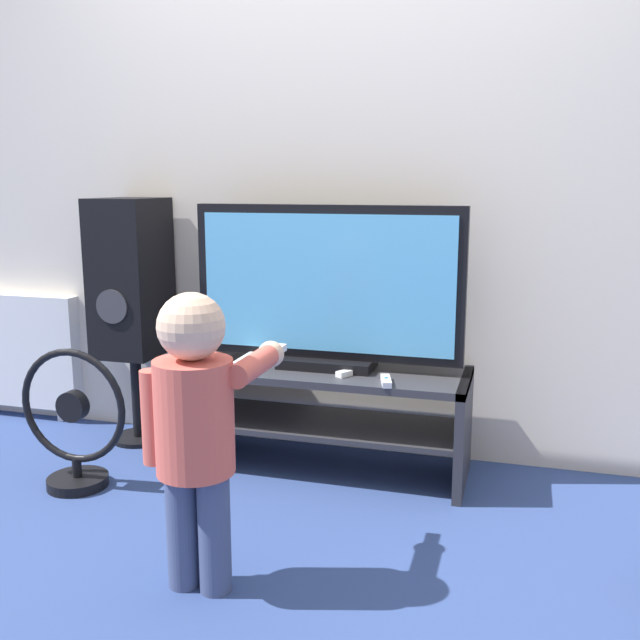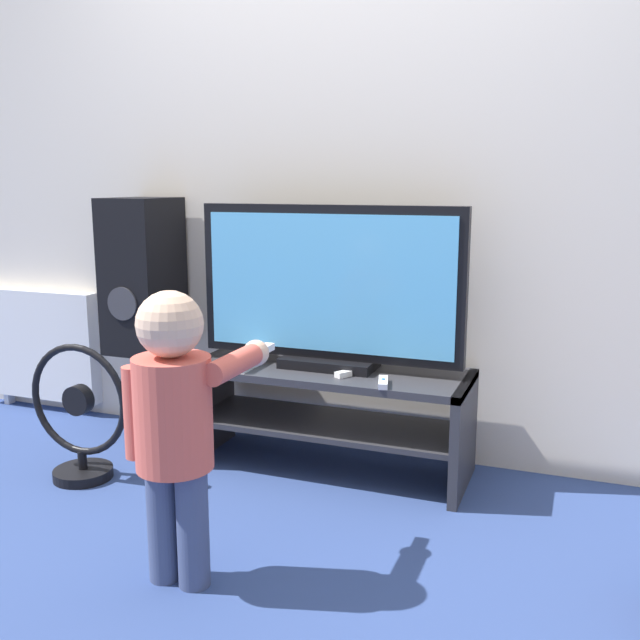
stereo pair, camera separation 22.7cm
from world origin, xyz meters
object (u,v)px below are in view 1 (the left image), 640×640
at_px(television, 327,289).
at_px(radiator, 17,350).
at_px(floor_fan, 74,426).
at_px(speaker_tower, 131,283).
at_px(remote_secondary, 350,372).
at_px(remote_primary, 386,381).
at_px(child, 197,418).
at_px(game_console, 247,363).

height_order(television, radiator, television).
bearing_deg(floor_fan, speaker_tower, 93.83).
xyz_separation_m(remote_secondary, speaker_tower, (-1.04, 0.15, 0.30)).
relative_size(remote_primary, radiator, 0.20).
xyz_separation_m(child, radiator, (-1.57, 1.18, -0.18)).
distance_m(game_console, radiator, 1.42).
distance_m(remote_primary, radiator, 2.00).
distance_m(remote_primary, speaker_tower, 1.26).
relative_size(television, remote_secondary, 8.51).
height_order(television, floor_fan, television).
bearing_deg(television, game_console, -157.86).
relative_size(television, floor_fan, 1.97).
distance_m(floor_fan, radiator, 1.04).
relative_size(game_console, speaker_tower, 0.18).
bearing_deg(television, remote_primary, -31.94).
relative_size(game_console, remote_secondary, 1.56).
relative_size(remote_secondary, child, 0.15).
bearing_deg(speaker_tower, television, -3.81).
relative_size(child, speaker_tower, 0.80).
height_order(television, speaker_tower, speaker_tower).
relative_size(game_console, child, 0.23).
bearing_deg(remote_secondary, game_console, -175.21).
height_order(game_console, remote_primary, game_console).
distance_m(game_console, child, 0.87).
xyz_separation_m(game_console, child, (0.19, -0.85, 0.06)).
bearing_deg(child, speaker_tower, 128.22).
height_order(child, speaker_tower, speaker_tower).
distance_m(speaker_tower, radiator, 0.86).
relative_size(television, radiator, 1.60).
bearing_deg(television, speaker_tower, 176.19).
height_order(floor_fan, radiator, radiator).
bearing_deg(radiator, speaker_tower, -10.72).
bearing_deg(game_console, radiator, 166.60).
xyz_separation_m(speaker_tower, radiator, (-0.76, 0.14, -0.40)).
xyz_separation_m(remote_primary, speaker_tower, (-1.21, 0.24, 0.30)).
distance_m(television, remote_primary, 0.45).
xyz_separation_m(television, radiator, (-1.68, 0.20, -0.41)).
relative_size(child, floor_fan, 1.59).
height_order(television, child, television).
height_order(remote_secondary, speaker_tower, speaker_tower).
bearing_deg(remote_primary, speaker_tower, 168.93).
xyz_separation_m(remote_primary, radiator, (-1.96, 0.38, -0.10)).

